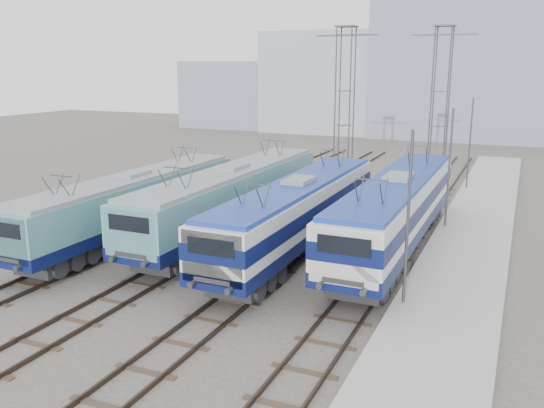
% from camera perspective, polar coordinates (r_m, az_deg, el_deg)
% --- Properties ---
extents(ground, '(160.00, 160.00, 0.00)m').
position_cam_1_polar(ground, '(24.58, -8.44, -8.72)').
color(ground, '#514C47').
extents(platform, '(4.00, 70.00, 0.30)m').
position_cam_1_polar(platform, '(28.71, 18.35, -5.67)').
color(platform, '#9E9E99').
rests_on(platform, ground).
extents(locomotive_far_left, '(2.73, 17.23, 3.24)m').
position_cam_1_polar(locomotive_far_left, '(31.90, -13.71, 0.27)').
color(locomotive_far_left, '#0B1446').
rests_on(locomotive_far_left, ground).
extents(locomotive_center_left, '(2.91, 18.38, 3.46)m').
position_cam_1_polar(locomotive_center_left, '(31.85, -4.10, 0.85)').
color(locomotive_center_left, '#0B1446').
rests_on(locomotive_center_left, ground).
extents(locomotive_center_right, '(2.80, 17.71, 3.33)m').
position_cam_1_polar(locomotive_center_right, '(28.79, 2.54, -0.54)').
color(locomotive_center_right, '#0B1446').
rests_on(locomotive_center_right, ground).
extents(locomotive_far_right, '(2.93, 18.54, 3.49)m').
position_cam_1_polar(locomotive_far_right, '(29.53, 12.22, -0.28)').
color(locomotive_far_right, '#0B1446').
rests_on(locomotive_far_right, ground).
extents(catenary_tower_west, '(4.50, 1.20, 12.00)m').
position_cam_1_polar(catenary_tower_west, '(43.04, 7.20, 9.91)').
color(catenary_tower_west, '#3F4247').
rests_on(catenary_tower_west, ground).
extents(catenary_tower_east, '(4.50, 1.20, 12.00)m').
position_cam_1_polar(catenary_tower_east, '(43.63, 16.29, 9.54)').
color(catenary_tower_east, '#3F4247').
rests_on(catenary_tower_east, ground).
extents(mast_front, '(0.12, 0.12, 7.00)m').
position_cam_1_polar(mast_front, '(22.23, 13.30, -1.82)').
color(mast_front, '#3F4247').
rests_on(mast_front, ground).
extents(mast_mid, '(0.12, 0.12, 7.00)m').
position_cam_1_polar(mast_mid, '(33.85, 17.12, 3.13)').
color(mast_mid, '#3F4247').
rests_on(mast_mid, ground).
extents(mast_rear, '(0.12, 0.12, 7.00)m').
position_cam_1_polar(mast_rear, '(45.67, 18.99, 5.53)').
color(mast_rear, '#3F4247').
rests_on(mast_rear, ground).
extents(building_west, '(18.00, 12.00, 14.00)m').
position_cam_1_polar(building_west, '(85.35, 5.94, 11.89)').
color(building_west, '#9DA4B0').
rests_on(building_west, ground).
extents(building_center, '(22.00, 14.00, 18.00)m').
position_cam_1_polar(building_center, '(81.58, 18.39, 12.63)').
color(building_center, gray).
rests_on(building_center, ground).
extents(building_far_west, '(14.00, 10.00, 10.00)m').
position_cam_1_polar(building_far_west, '(91.64, -3.82, 10.78)').
color(building_far_west, gray).
rests_on(building_far_west, ground).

